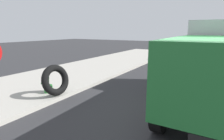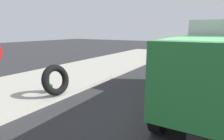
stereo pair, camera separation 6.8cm
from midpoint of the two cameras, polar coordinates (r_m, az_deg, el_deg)
The scene contains 8 objects.
ground_plane at distance 5.74m, azimuth 17.86°, elevation -15.18°, with size 80.00×80.00×0.00m, color #2D2D30.
sidewalk_curb at distance 9.39m, azimuth -24.50°, elevation -4.45°, with size 36.00×5.00×0.15m, color #ADA89E.
fire_hydrant at distance 7.72m, azimuth -19.93°, elevation -3.91°, with size 0.25×0.56×0.74m.
loose_tire at distance 7.24m, azimuth -17.40°, elevation -3.01°, with size 1.18×1.18×0.26m, color black.
dump_truck_green at distance 6.99m, azimuth 30.39°, elevation 2.51°, with size 7.06×2.94×3.00m.
dump_truck_gray at distance 20.11m, azimuth 29.14°, elevation 7.89°, with size 7.06×2.95×3.00m.
dump_truck_red at distance 28.89m, azimuth 27.11°, elevation 8.94°, with size 7.08×2.98×3.00m.
dump_truck_orange at distance 39.77m, azimuth 29.41°, elevation 9.24°, with size 7.08×2.99×3.00m.
Camera 1 is at (-5.04, -0.99, 2.58)m, focal length 29.37 mm.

